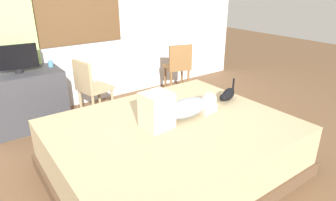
{
  "coord_description": "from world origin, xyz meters",
  "views": [
    {
      "loc": [
        -1.36,
        -2.02,
        1.79
      ],
      "look_at": [
        0.23,
        0.17,
        0.68
      ],
      "focal_mm": 31.29,
      "sensor_mm": 36.0,
      "label": 1
    }
  ],
  "objects_px": {
    "person_lying": "(179,108)",
    "chair_spare": "(178,65)",
    "cat": "(228,95)",
    "bed": "(172,148)",
    "tv_monitor": "(17,58)",
    "chair_by_desk": "(90,86)",
    "cup": "(51,64)",
    "desk": "(27,100)"
  },
  "relations": [
    {
      "from": "cup",
      "to": "person_lying",
      "type": "bearing_deg",
      "value": -70.45
    },
    {
      "from": "cat",
      "to": "desk",
      "type": "height_order",
      "value": "cat"
    },
    {
      "from": "bed",
      "to": "tv_monitor",
      "type": "xyz_separation_m",
      "value": [
        -0.94,
        1.9,
        0.66
      ]
    },
    {
      "from": "bed",
      "to": "cat",
      "type": "distance_m",
      "value": 0.94
    },
    {
      "from": "person_lying",
      "to": "cat",
      "type": "relative_size",
      "value": 2.79
    },
    {
      "from": "chair_by_desk",
      "to": "chair_spare",
      "type": "relative_size",
      "value": 1.0
    },
    {
      "from": "person_lying",
      "to": "tv_monitor",
      "type": "height_order",
      "value": "tv_monitor"
    },
    {
      "from": "tv_monitor",
      "to": "cup",
      "type": "height_order",
      "value": "tv_monitor"
    },
    {
      "from": "bed",
      "to": "tv_monitor",
      "type": "relative_size",
      "value": 4.68
    },
    {
      "from": "desk",
      "to": "chair_spare",
      "type": "height_order",
      "value": "chair_spare"
    },
    {
      "from": "cup",
      "to": "chair_by_desk",
      "type": "bearing_deg",
      "value": -47.75
    },
    {
      "from": "tv_monitor",
      "to": "chair_by_desk",
      "type": "distance_m",
      "value": 0.93
    },
    {
      "from": "cup",
      "to": "tv_monitor",
      "type": "bearing_deg",
      "value": -172.98
    },
    {
      "from": "bed",
      "to": "cup",
      "type": "height_order",
      "value": "cup"
    },
    {
      "from": "cat",
      "to": "tv_monitor",
      "type": "height_order",
      "value": "tv_monitor"
    },
    {
      "from": "desk",
      "to": "chair_by_desk",
      "type": "height_order",
      "value": "chair_by_desk"
    },
    {
      "from": "person_lying",
      "to": "chair_spare",
      "type": "height_order",
      "value": "person_lying"
    },
    {
      "from": "desk",
      "to": "person_lying",
      "type": "bearing_deg",
      "value": -60.65
    },
    {
      "from": "desk",
      "to": "cup",
      "type": "bearing_deg",
      "value": 7.54
    },
    {
      "from": "cup",
      "to": "chair_by_desk",
      "type": "height_order",
      "value": "chair_by_desk"
    },
    {
      "from": "cat",
      "to": "cup",
      "type": "height_order",
      "value": "cup"
    },
    {
      "from": "person_lying",
      "to": "cup",
      "type": "distance_m",
      "value": 2.02
    },
    {
      "from": "person_lying",
      "to": "chair_by_desk",
      "type": "distance_m",
      "value": 1.54
    },
    {
      "from": "bed",
      "to": "person_lying",
      "type": "distance_m",
      "value": 0.41
    },
    {
      "from": "desk",
      "to": "tv_monitor",
      "type": "xyz_separation_m",
      "value": [
        -0.03,
        0.0,
        0.55
      ]
    },
    {
      "from": "tv_monitor",
      "to": "chair_by_desk",
      "type": "bearing_deg",
      "value": -24.79
    },
    {
      "from": "bed",
      "to": "chair_spare",
      "type": "height_order",
      "value": "chair_spare"
    },
    {
      "from": "person_lying",
      "to": "chair_by_desk",
      "type": "xyz_separation_m",
      "value": [
        -0.31,
        1.5,
        -0.14
      ]
    },
    {
      "from": "person_lying",
      "to": "chair_by_desk",
      "type": "height_order",
      "value": "person_lying"
    },
    {
      "from": "cat",
      "to": "chair_spare",
      "type": "xyz_separation_m",
      "value": [
        0.51,
        1.57,
        -0.09
      ]
    },
    {
      "from": "bed",
      "to": "chair_by_desk",
      "type": "xyz_separation_m",
      "value": [
        -0.18,
        1.55,
        0.25
      ]
    },
    {
      "from": "tv_monitor",
      "to": "chair_by_desk",
      "type": "height_order",
      "value": "tv_monitor"
    },
    {
      "from": "person_lying",
      "to": "chair_spare",
      "type": "relative_size",
      "value": 1.1
    },
    {
      "from": "bed",
      "to": "chair_by_desk",
      "type": "height_order",
      "value": "chair_by_desk"
    },
    {
      "from": "cup",
      "to": "chair_by_desk",
      "type": "distance_m",
      "value": 0.6
    },
    {
      "from": "person_lying",
      "to": "chair_by_desk",
      "type": "bearing_deg",
      "value": 101.8
    },
    {
      "from": "cat",
      "to": "chair_by_desk",
      "type": "relative_size",
      "value": 0.39
    },
    {
      "from": "desk",
      "to": "chair_by_desk",
      "type": "bearing_deg",
      "value": -25.6
    },
    {
      "from": "bed",
      "to": "tv_monitor",
      "type": "height_order",
      "value": "tv_monitor"
    },
    {
      "from": "tv_monitor",
      "to": "chair_spare",
      "type": "xyz_separation_m",
      "value": [
        2.32,
        -0.22,
        -0.41
      ]
    },
    {
      "from": "bed",
      "to": "cat",
      "type": "xyz_separation_m",
      "value": [
        0.87,
        0.11,
        0.34
      ]
    },
    {
      "from": "bed",
      "to": "desk",
      "type": "height_order",
      "value": "desk"
    }
  ]
}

